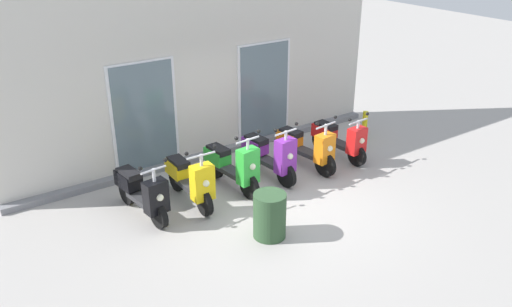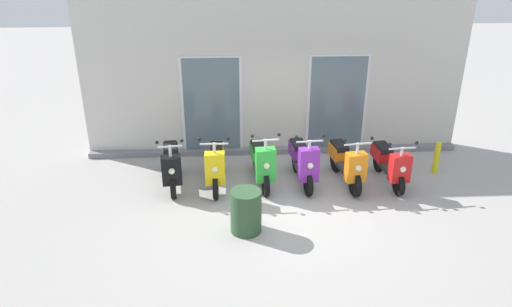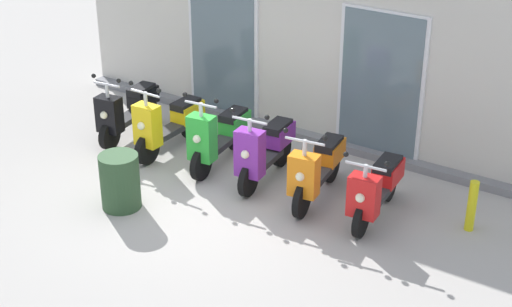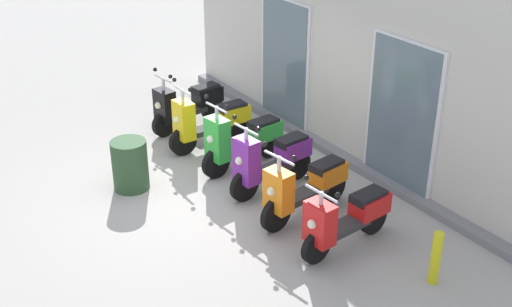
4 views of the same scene
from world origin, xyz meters
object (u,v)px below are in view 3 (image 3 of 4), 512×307
Objects in this scene: scooter_red at (376,187)px; trash_bin at (120,181)px; scooter_green at (218,135)px; curb_bollard at (472,206)px; scooter_yellow at (168,123)px; scooter_black at (127,110)px; scooter_purple at (264,149)px; scooter_orange at (317,168)px.

trash_bin is (-2.99, -1.63, -0.07)m from scooter_red.
scooter_green is at bearing 77.66° from trash_bin.
trash_bin is (-0.38, -1.73, -0.11)m from scooter_green.
scooter_red is 3.41m from trash_bin.
curb_bollard is (3.77, 0.30, -0.15)m from scooter_green.
scooter_red is (3.54, -0.06, -0.03)m from scooter_yellow.
scooter_green is at bearing 177.83° from scooter_red.
scooter_black is 2.66m from scooter_purple.
scooter_orange is 2.29× the size of curb_bollard.
scooter_black reaches higher than trash_bin.
scooter_black is at bearing 129.32° from trash_bin.
scooter_yellow is 3.54m from scooter_red.
scooter_orange is at bearing -0.83° from scooter_yellow.
scooter_yellow is at bearing 179.03° from scooter_red.
scooter_purple is at bearing -173.30° from curb_bollard.
scooter_purple reaches higher than scooter_orange.
scooter_black is 5.59m from curb_bollard.
curb_bollard is at bearing 6.70° from scooter_purple.
scooter_orange is (2.64, -0.04, -0.00)m from scooter_yellow.
scooter_black is 1.82m from scooter_green.
scooter_red is at bearing -1.65° from scooter_black.
curb_bollard is at bearing 2.78° from scooter_black.
scooter_red is (0.90, -0.02, -0.02)m from scooter_orange.
scooter_orange is at bearing 178.64° from scooter_red.
scooter_purple is 1.97× the size of trash_bin.
scooter_purple reaches higher than curb_bollard.
trash_bin is (-1.22, -1.69, -0.12)m from scooter_purple.
curb_bollard is at bearing 19.10° from scooter_red.
scooter_black is 1.01× the size of scooter_red.
scooter_yellow is 2.64m from scooter_orange.
scooter_black is 4.43m from scooter_red.
trash_bin is at bearing -125.81° from scooter_purple.
scooter_black is 0.94× the size of scooter_orange.
scooter_orange is 0.90m from scooter_red.
scooter_purple is at bearing 178.23° from scooter_red.
scooter_green is 2.62m from scooter_red.
curb_bollard is (4.14, 2.03, -0.04)m from trash_bin.
scooter_orange is at bearing -2.60° from scooter_green.
scooter_green is 3.78m from curb_bollard.
scooter_yellow is at bearing -177.55° from scooter_green.
scooter_black is at bearing -177.22° from curb_bollard.
scooter_red is (1.78, -0.05, -0.05)m from scooter_purple.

